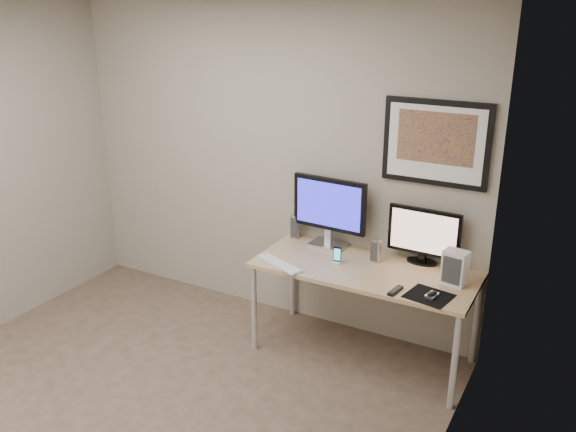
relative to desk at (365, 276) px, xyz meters
name	(u,v)px	position (x,y,z in m)	size (l,w,h in m)	color
floor	(141,414)	(-1.00, -1.35, -0.66)	(3.60, 3.60, 0.00)	#4A3F2E
room	(168,155)	(-1.00, -0.90, 0.98)	(3.60, 3.60, 3.60)	white
desk	(365,276)	(0.00, 0.00, 0.00)	(1.60, 0.70, 0.73)	#A3874F
framed_art	(436,143)	(0.35, 0.33, 0.96)	(0.75, 0.04, 0.60)	black
monitor_large	(329,209)	(-0.41, 0.24, 0.37)	(0.61, 0.21, 0.55)	#B4B4B9
monitor_tv	(424,235)	(0.33, 0.28, 0.29)	(0.54, 0.13, 0.42)	black
speaker_left	(295,226)	(-0.72, 0.27, 0.16)	(0.08, 0.08, 0.20)	#B4B4B9
speaker_right	(376,250)	(0.02, 0.14, 0.15)	(0.07, 0.07, 0.18)	#B4B4B9
phone_dock	(337,255)	(-0.21, -0.03, 0.13)	(0.06, 0.06, 0.13)	black
keyboard	(279,264)	(-0.57, -0.25, 0.07)	(0.43, 0.12, 0.02)	silver
mousepad	(429,296)	(0.53, -0.22, 0.07)	(0.28, 0.25, 0.00)	black
mouse	(432,294)	(0.55, -0.22, 0.09)	(0.06, 0.10, 0.03)	black
remote	(395,290)	(0.32, -0.26, 0.08)	(0.04, 0.16, 0.02)	black
fan_unit	(455,268)	(0.63, 0.04, 0.19)	(0.16, 0.12, 0.24)	silver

